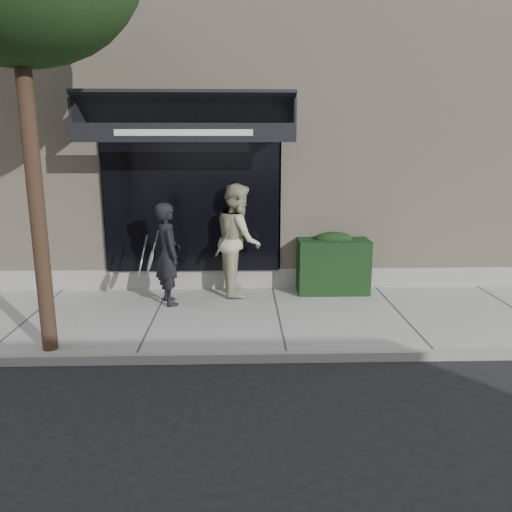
{
  "coord_description": "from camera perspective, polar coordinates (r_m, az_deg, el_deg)",
  "views": [
    {
      "loc": [
        -0.59,
        -7.71,
        2.86
      ],
      "look_at": [
        -0.35,
        0.6,
        0.96
      ],
      "focal_mm": 35.0,
      "sensor_mm": 36.0,
      "label": 1
    }
  ],
  "objects": [
    {
      "name": "pedestrian_back",
      "position": [
        9.07,
        -2.04,
        1.91
      ],
      "size": [
        0.88,
        1.07,
        2.03
      ],
      "color": "#BAB995",
      "rests_on": "sidewalk"
    },
    {
      "name": "sidewalk",
      "position": [
        8.22,
        2.56,
        -7.05
      ],
      "size": [
        20.0,
        3.0,
        0.12
      ],
      "primitive_type": "cube",
      "color": "gray",
      "rests_on": "ground"
    },
    {
      "name": "hedge",
      "position": [
        9.38,
        8.75,
        -0.85
      ],
      "size": [
        1.3,
        0.7,
        1.14
      ],
      "color": "black",
      "rests_on": "sidewalk"
    },
    {
      "name": "ground",
      "position": [
        8.24,
        2.55,
        -7.44
      ],
      "size": [
        80.0,
        80.0,
        0.0
      ],
      "primitive_type": "plane",
      "color": "black",
      "rests_on": "ground"
    },
    {
      "name": "pedestrian_front",
      "position": [
        8.63,
        -10.04,
        0.23
      ],
      "size": [
        0.82,
        0.87,
        1.76
      ],
      "color": "black",
      "rests_on": "sidewalk"
    },
    {
      "name": "building_facade",
      "position": [
        12.68,
        0.96,
        12.32
      ],
      "size": [
        14.3,
        8.04,
        5.64
      ],
      "color": "tan",
      "rests_on": "ground"
    },
    {
      "name": "curb",
      "position": [
        6.79,
        3.54,
        -11.42
      ],
      "size": [
        20.0,
        0.1,
        0.14
      ],
      "primitive_type": "cube",
      "color": "gray",
      "rests_on": "ground"
    }
  ]
}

